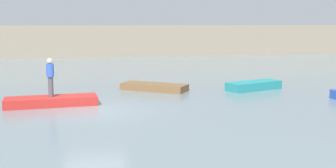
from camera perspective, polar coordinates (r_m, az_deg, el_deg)
ground_plane at (r=17.51m, az=-10.02°, el=-3.55°), size 120.00×120.00×0.00m
embankment_wall at (r=43.34m, az=-10.17°, el=5.74°), size 80.00×1.20×3.15m
rowboat_red at (r=18.85m, az=-15.55°, el=-2.26°), size 3.99×1.60×0.39m
rowboat_brown at (r=22.16m, az=-1.89°, el=-0.41°), size 3.59×2.94×0.35m
rowboat_teal at (r=22.79m, az=11.57°, el=-0.21°), size 3.27×2.13×0.44m
person_blue_shirt at (r=18.68m, az=-15.69°, el=1.15°), size 0.32×0.32×1.68m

